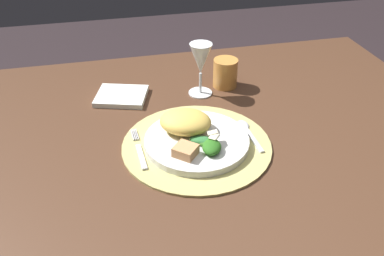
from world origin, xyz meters
The scene contains 11 objects.
dining_table centered at (0.00, 0.00, 0.56)m, with size 1.33×0.95×0.73m.
placemat centered at (-0.06, -0.08, 0.74)m, with size 0.36×0.36×0.01m, color tan.
dinner_plate centered at (-0.06, -0.08, 0.75)m, with size 0.25×0.25×0.02m, color silver.
pasta_serving centered at (-0.08, -0.04, 0.78)m, with size 0.13×0.10×0.05m, color #EAC155.
salad_greens centered at (-0.04, -0.12, 0.77)m, with size 0.08×0.10×0.03m.
bread_piece centered at (-0.10, -0.13, 0.77)m, with size 0.05×0.05×0.02m, color tan.
fork centered at (-0.20, -0.07, 0.74)m, with size 0.02×0.16×0.00m.
spoon centered at (0.08, -0.05, 0.74)m, with size 0.03×0.14×0.01m.
napkin centered at (-0.21, 0.20, 0.74)m, with size 0.14×0.12×0.02m, color white.
wine_glass centered at (0.01, 0.17, 0.84)m, with size 0.07×0.07×0.15m.
amber_tumbler centered at (0.10, 0.20, 0.78)m, with size 0.07×0.07×0.09m, color #D18B3F.
Camera 1 is at (-0.25, -0.86, 1.33)m, focal length 39.04 mm.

